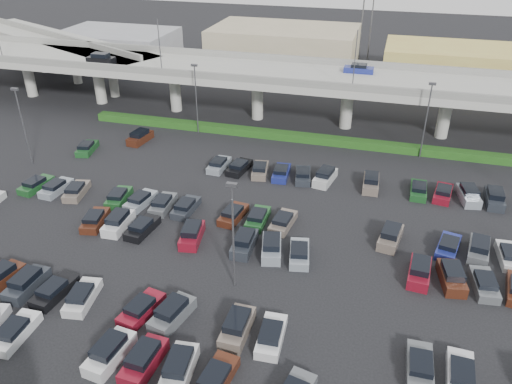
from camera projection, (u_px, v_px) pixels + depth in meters
ground at (258, 236)px, 51.03m from camera, size 280.00×280.00×0.00m
overpass at (314, 80)px, 74.50m from camera, size 150.00×13.00×15.80m
on_ramp at (57, 43)px, 96.04m from camera, size 50.93×30.13×8.80m
hedge at (305, 138)px, 71.74m from camera, size 66.00×1.60×1.10m
parked_cars at (247, 253)px, 47.37m from camera, size 62.98×41.64×1.67m
light_poles at (225, 168)px, 50.62m from camera, size 66.90×48.38×10.30m
distant_buildings at (402, 58)px, 98.15m from camera, size 138.00×24.00×9.00m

